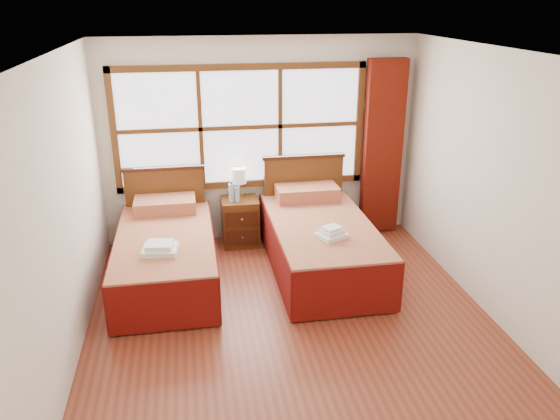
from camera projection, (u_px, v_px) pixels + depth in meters
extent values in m
plane|color=brown|center=(293.00, 325.00, 5.39)|extent=(4.50, 4.50, 0.00)
plane|color=white|center=(296.00, 53.00, 4.44)|extent=(4.50, 4.50, 0.00)
plane|color=silver|center=(260.00, 141.00, 6.98)|extent=(4.00, 0.00, 4.00)
plane|color=silver|center=(62.00, 216.00, 4.60)|extent=(0.00, 4.50, 4.50)
plane|color=silver|center=(498.00, 190.00, 5.24)|extent=(0.00, 4.50, 4.50)
cube|color=white|center=(241.00, 127.00, 6.84)|extent=(3.00, 0.02, 1.40)
cube|color=#583013|center=(242.00, 184.00, 7.09)|extent=(3.16, 0.06, 0.08)
cube|color=#583013|center=(239.00, 67.00, 6.55)|extent=(3.16, 0.06, 0.08)
cube|color=#583013|center=(114.00, 132.00, 6.58)|extent=(0.08, 0.06, 1.56)
cube|color=#583013|center=(359.00, 123.00, 7.07)|extent=(0.08, 0.06, 1.56)
cube|color=#583013|center=(201.00, 129.00, 6.74)|extent=(0.05, 0.05, 1.40)
cube|color=#583013|center=(280.00, 126.00, 6.90)|extent=(0.05, 0.05, 1.40)
cube|color=#583013|center=(241.00, 128.00, 6.82)|extent=(3.00, 0.05, 0.05)
cube|color=#66160A|center=(382.00, 148.00, 7.16)|extent=(0.50, 0.16, 2.30)
cube|color=#381A0B|center=(167.00, 269.00, 6.18)|extent=(0.94, 1.89, 0.31)
cube|color=maroon|center=(165.00, 246.00, 6.07)|extent=(1.06, 2.09, 0.26)
cube|color=maroon|center=(118.00, 262.00, 6.05)|extent=(0.03, 2.09, 0.52)
cube|color=maroon|center=(213.00, 255.00, 6.21)|extent=(0.03, 2.09, 0.52)
cube|color=maroon|center=(164.00, 307.00, 5.18)|extent=(1.06, 0.03, 0.52)
cube|color=maroon|center=(165.00, 205.00, 6.69)|extent=(0.74, 0.43, 0.16)
cube|color=#583013|center=(166.00, 208.00, 6.97)|extent=(0.98, 0.06, 1.03)
cube|color=#381A0B|center=(163.00, 168.00, 6.78)|extent=(1.03, 0.08, 0.04)
cube|color=#381A0B|center=(320.00, 256.00, 6.46)|extent=(1.00, 2.00, 0.33)
cube|color=maroon|center=(321.00, 233.00, 6.35)|extent=(1.12, 2.22, 0.27)
cube|color=maroon|center=(274.00, 249.00, 6.32)|extent=(0.03, 2.22, 0.56)
cube|color=maroon|center=(366.00, 242.00, 6.50)|extent=(0.03, 2.22, 0.56)
cube|color=maroon|center=(347.00, 293.00, 5.40)|extent=(1.12, 0.03, 0.56)
cube|color=maroon|center=(307.00, 192.00, 7.01)|extent=(0.78, 0.46, 0.17)
cube|color=#583013|center=(303.00, 197.00, 7.25)|extent=(1.05, 0.06, 1.09)
cube|color=#381A0B|center=(304.00, 157.00, 7.04)|extent=(1.09, 0.08, 0.04)
cube|color=#583013|center=(240.00, 222.00, 7.07)|extent=(0.46, 0.41, 0.62)
cube|color=#381A0B|center=(242.00, 237.00, 6.91)|extent=(0.41, 0.02, 0.19)
cube|color=#381A0B|center=(242.00, 219.00, 6.82)|extent=(0.41, 0.02, 0.19)
sphere|color=olive|center=(242.00, 238.00, 6.90)|extent=(0.03, 0.03, 0.03)
sphere|color=olive|center=(242.00, 220.00, 6.81)|extent=(0.03, 0.03, 0.03)
cube|color=white|center=(160.00, 250.00, 5.63)|extent=(0.39, 0.35, 0.06)
cube|color=white|center=(160.00, 245.00, 5.61)|extent=(0.29, 0.26, 0.05)
cube|color=white|center=(332.00, 235.00, 5.90)|extent=(0.37, 0.35, 0.05)
cube|color=white|center=(332.00, 232.00, 5.88)|extent=(0.28, 0.26, 0.04)
cube|color=white|center=(332.00, 228.00, 5.87)|extent=(0.23, 0.22, 0.04)
cylinder|color=gold|center=(239.00, 196.00, 7.05)|extent=(0.12, 0.12, 0.02)
cylinder|color=gold|center=(239.00, 189.00, 7.02)|extent=(0.03, 0.03, 0.16)
cylinder|color=white|center=(238.00, 175.00, 6.95)|extent=(0.20, 0.20, 0.20)
cylinder|color=#A1C0CF|center=(231.00, 193.00, 6.84)|extent=(0.07, 0.07, 0.23)
cylinder|color=#1865B6|center=(231.00, 183.00, 6.79)|extent=(0.03, 0.03, 0.03)
cylinder|color=#A1C0CF|center=(237.00, 194.00, 6.85)|extent=(0.06, 0.06, 0.19)
cylinder|color=#1865B6|center=(237.00, 186.00, 6.81)|extent=(0.03, 0.03, 0.03)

